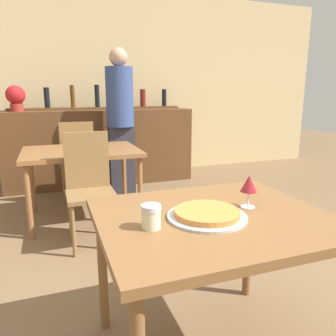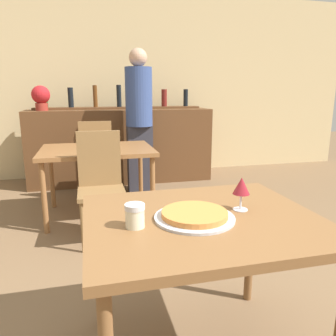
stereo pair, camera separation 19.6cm
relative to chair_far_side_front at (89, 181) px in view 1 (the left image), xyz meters
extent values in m
cube|color=#D1B784|center=(0.39, 2.43, 0.85)|extent=(8.00, 0.05, 2.80)
cube|color=brown|center=(0.39, -1.53, 0.18)|extent=(1.04, 0.88, 0.04)
cylinder|color=brown|center=(-0.07, -1.15, -0.19)|extent=(0.05, 0.05, 0.71)
cylinder|color=brown|center=(0.85, -1.15, -0.19)|extent=(0.05, 0.05, 0.71)
cube|color=brown|center=(0.00, 0.59, 0.16)|extent=(1.14, 0.86, 0.04)
cylinder|color=brown|center=(-0.51, 0.22, -0.20)|extent=(0.05, 0.05, 0.69)
cylinder|color=brown|center=(0.51, 0.22, -0.20)|extent=(0.05, 0.05, 0.69)
cylinder|color=brown|center=(-0.51, 0.96, -0.20)|extent=(0.05, 0.05, 0.69)
cylinder|color=brown|center=(0.51, 0.96, -0.20)|extent=(0.05, 0.05, 0.69)
cube|color=brown|center=(0.39, 1.93, -0.02)|extent=(2.60, 0.56, 1.06)
cube|color=brown|center=(0.39, 2.07, 0.52)|extent=(2.39, 0.24, 0.03)
cylinder|color=#1E5123|center=(-0.63, 2.07, 0.67)|extent=(0.06, 0.06, 0.26)
cylinder|color=black|center=(-0.29, 2.07, 0.67)|extent=(0.08, 0.08, 0.27)
cylinder|color=#5B3314|center=(0.05, 2.07, 0.69)|extent=(0.06, 0.06, 0.31)
cylinder|color=black|center=(0.39, 2.07, 0.69)|extent=(0.07, 0.07, 0.31)
cylinder|color=black|center=(0.73, 2.07, 0.68)|extent=(0.08, 0.08, 0.29)
cylinder|color=maroon|center=(1.07, 2.07, 0.66)|extent=(0.08, 0.08, 0.25)
cylinder|color=black|center=(1.41, 2.07, 0.66)|extent=(0.07, 0.07, 0.25)
cube|color=olive|center=(0.00, -0.09, -0.10)|extent=(0.40, 0.40, 0.04)
cube|color=olive|center=(0.00, 0.10, 0.17)|extent=(0.38, 0.04, 0.49)
cylinder|color=olive|center=(-0.17, -0.26, -0.33)|extent=(0.03, 0.03, 0.44)
cylinder|color=olive|center=(0.17, -0.26, -0.33)|extent=(0.03, 0.03, 0.44)
cylinder|color=olive|center=(-0.17, 0.08, -0.33)|extent=(0.03, 0.03, 0.44)
cylinder|color=olive|center=(0.17, 0.08, -0.33)|extent=(0.03, 0.03, 0.44)
cube|color=olive|center=(0.00, 1.27, -0.10)|extent=(0.40, 0.40, 0.04)
cube|color=olive|center=(0.00, 1.09, 0.17)|extent=(0.38, 0.04, 0.49)
cylinder|color=olive|center=(0.17, 1.44, -0.33)|extent=(0.03, 0.03, 0.44)
cylinder|color=olive|center=(-0.17, 1.44, -0.33)|extent=(0.03, 0.03, 0.44)
cylinder|color=olive|center=(0.17, 1.10, -0.33)|extent=(0.03, 0.03, 0.44)
cylinder|color=olive|center=(-0.17, 1.10, -0.33)|extent=(0.03, 0.03, 0.44)
cylinder|color=#B7B7BC|center=(0.34, -1.56, 0.21)|extent=(0.36, 0.36, 0.01)
cylinder|color=#CC7A38|center=(0.34, -1.56, 0.23)|extent=(0.29, 0.29, 0.02)
cylinder|color=beige|center=(0.08, -1.58, 0.24)|extent=(0.08, 0.08, 0.08)
cylinder|color=silver|center=(0.08, -1.58, 0.29)|extent=(0.08, 0.08, 0.02)
cube|color=#2D2D38|center=(0.57, 1.35, -0.11)|extent=(0.32, 0.18, 0.87)
cylinder|color=#33477F|center=(0.57, 1.35, 0.69)|extent=(0.34, 0.34, 0.73)
sphere|color=tan|center=(0.57, 1.35, 1.16)|extent=(0.23, 0.23, 0.23)
cylinder|color=silver|center=(0.59, -1.50, 0.21)|extent=(0.07, 0.07, 0.00)
cylinder|color=silver|center=(0.59, -1.50, 0.25)|extent=(0.01, 0.01, 0.07)
cone|color=maroon|center=(0.59, -1.50, 0.32)|extent=(0.08, 0.08, 0.08)
cylinder|color=maroon|center=(-0.66, 1.88, 0.56)|extent=(0.16, 0.16, 0.10)
sphere|color=red|center=(-0.66, 1.88, 0.71)|extent=(0.24, 0.24, 0.24)
camera|label=1|loc=(-0.28, -2.78, 0.75)|focal=35.00mm
camera|label=2|loc=(-0.10, -2.84, 0.75)|focal=35.00mm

